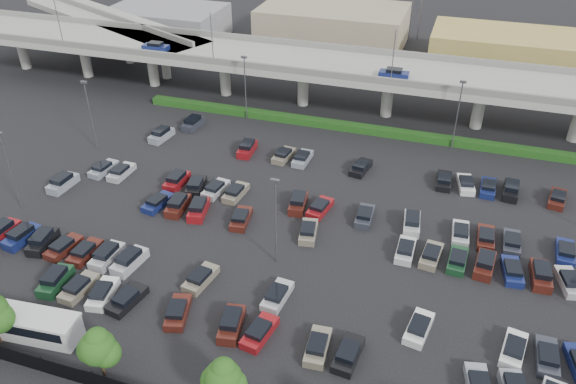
{
  "coord_description": "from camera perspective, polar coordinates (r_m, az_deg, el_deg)",
  "views": [
    {
      "loc": [
        15.53,
        -51.87,
        38.95
      ],
      "look_at": [
        -2.05,
        2.43,
        2.0
      ],
      "focal_mm": 35.0,
      "sensor_mm": 36.0,
      "label": 1
    }
  ],
  "objects": [
    {
      "name": "tree_row",
      "position": [
        46.02,
        -8.27,
        -17.92
      ],
      "size": [
        65.07,
        3.66,
        5.94
      ],
      "color": "#332316",
      "rests_on": "ground"
    },
    {
      "name": "overpass",
      "position": [
        91.12,
        7.02,
        12.13
      ],
      "size": [
        150.0,
        13.0,
        15.8
      ],
      "color": "#989890",
      "rests_on": "ground"
    },
    {
      "name": "ground",
      "position": [
        66.7,
        1.03,
        -2.82
      ],
      "size": [
        280.0,
        280.0,
        0.0
      ],
      "primitive_type": "plane",
      "color": "black"
    },
    {
      "name": "parked_cars",
      "position": [
        62.92,
        0.12,
        -4.62
      ],
      "size": [
        62.95,
        41.61,
        1.67
      ],
      "color": "gray",
      "rests_on": "ground"
    },
    {
      "name": "light_poles",
      "position": [
        66.02,
        -1.83,
        3.2
      ],
      "size": [
        66.9,
        48.38,
        10.3
      ],
      "color": "#505055",
      "rests_on": "ground"
    },
    {
      "name": "shuttle_bus",
      "position": [
        56.73,
        -24.19,
        -12.22
      ],
      "size": [
        8.14,
        3.36,
        2.55
      ],
      "color": "silver",
      "rests_on": "ground"
    },
    {
      "name": "distant_buildings",
      "position": [
        119.05,
        16.12,
        14.47
      ],
      "size": [
        138.0,
        24.0,
        9.0
      ],
      "color": "gray",
      "rests_on": "ground"
    },
    {
      "name": "hedge",
      "position": [
        87.32,
        5.89,
        6.65
      ],
      "size": [
        66.0,
        1.6,
        1.1
      ],
      "primitive_type": "cube",
      "color": "#183D11",
      "rests_on": "ground"
    },
    {
      "name": "on_ramp",
      "position": [
        120.89,
        -17.59,
        16.07
      ],
      "size": [
        50.93,
        30.13,
        8.8
      ],
      "color": "#989890",
      "rests_on": "ground"
    }
  ]
}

